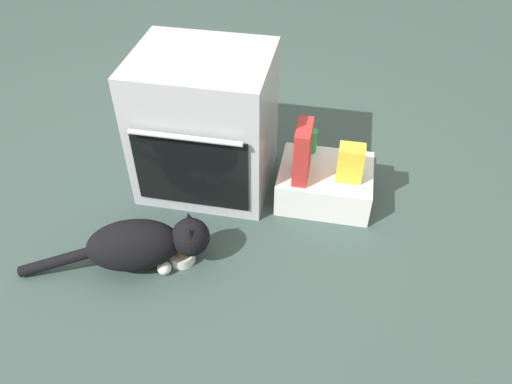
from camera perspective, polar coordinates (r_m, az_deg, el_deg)
name	(u,v)px	position (r m, az deg, el deg)	size (l,w,h in m)	color
ground	(199,227)	(2.42, -6.44, -3.93)	(8.00, 8.00, 0.00)	#384C47
oven	(205,124)	(2.46, -5.78, 7.72)	(0.63, 0.58, 0.70)	#B7BABF
pantry_cabinet	(325,183)	(2.52, 7.80, 0.99)	(0.45, 0.36, 0.18)	white
food_bowl	(182,256)	(2.27, -8.40, -7.15)	(0.12, 0.12, 0.07)	white
cat	(143,244)	(2.21, -12.67, -5.77)	(0.80, 0.35, 0.24)	black
soda_can	(310,141)	(2.54, 6.19, 5.78)	(0.07, 0.07, 0.12)	green
snack_bag	(350,163)	(2.38, 10.65, 3.26)	(0.12, 0.09, 0.18)	yellow
cereal_box	(303,152)	(2.33, 5.31, 4.52)	(0.07, 0.18, 0.28)	#B72D28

